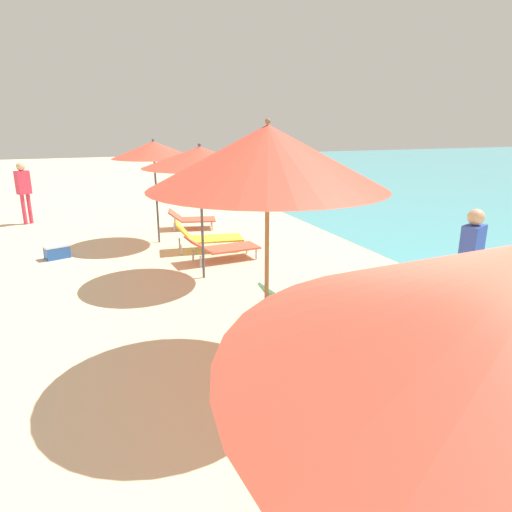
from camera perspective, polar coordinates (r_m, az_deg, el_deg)
The scene contains 12 objects.
lounger_nearest_shoreside at distance 3.79m, azimuth 19.11°, elevation -25.67°, with size 1.58×0.72×0.64m.
umbrella_second at distance 4.82m, azimuth 1.47°, elevation 12.32°, with size 2.55×2.55×2.87m.
lounger_second_shoreside at distance 6.65m, azimuth 6.65°, elevation -6.30°, with size 1.51×0.84×0.63m.
lounger_second_inland at distance 4.66m, azimuth 13.18°, elevation -16.62°, with size 1.43×0.79×0.64m.
umbrella_third at distance 8.19m, azimuth -7.10°, elevation 12.23°, with size 2.06×2.06×2.48m.
lounger_third_shoreside at distance 9.59m, azimuth -4.30°, elevation 1.12°, with size 1.57×0.72×0.55m.
umbrella_farthest at distance 11.01m, azimuth -12.79°, elevation 12.90°, with size 1.95×1.95×2.47m.
lounger_farthest_shoreside at distance 12.60m, azimuth -8.16°, elevation 4.72°, with size 1.38×0.92×0.53m.
lounger_farthest_inland at distance 10.40m, azimuth -6.22°, elevation 2.45°, with size 1.59×0.89×0.68m.
person_walking_near at distance 14.55m, azimuth -27.27°, elevation 7.78°, with size 0.42×0.38×1.75m.
person_walking_mid at distance 7.02m, azimuth 25.45°, elevation 0.05°, with size 0.42×0.34×1.70m.
cooler_box at distance 10.66m, azimuth -23.81°, elevation 0.53°, with size 0.56×0.44×0.30m.
Camera 1 is at (-2.25, -0.79, 2.83)m, focal length 31.72 mm.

